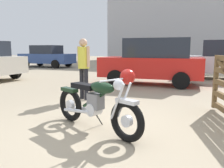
% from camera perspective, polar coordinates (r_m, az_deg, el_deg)
% --- Properties ---
extents(ground_plane, '(80.00, 80.00, 0.00)m').
position_cam_1_polar(ground_plane, '(4.02, -2.16, -11.34)').
color(ground_plane, gray).
extents(vintage_motorcycle, '(1.88, 1.09, 1.07)m').
position_cam_1_polar(vintage_motorcycle, '(3.87, -3.49, -4.56)').
color(vintage_motorcycle, black).
rests_on(vintage_motorcycle, ground_plane).
extents(bystander, '(0.42, 0.30, 1.66)m').
position_cam_1_polar(bystander, '(6.26, -7.11, 5.34)').
color(bystander, black).
rests_on(bystander, ground_plane).
extents(white_estate_far, '(3.97, 1.97, 1.78)m').
position_cam_1_polar(white_estate_far, '(9.12, 10.16, 5.66)').
color(white_estate_far, black).
rests_on(white_estate_far, ground_plane).
extents(pale_sedan_back, '(4.33, 2.19, 1.67)m').
position_cam_1_polar(pale_sedan_back, '(18.45, -15.93, 6.67)').
color(pale_sedan_back, black).
rests_on(pale_sedan_back, ground_plane).
extents(industrial_building, '(22.64, 13.01, 10.63)m').
position_cam_1_polar(industrial_building, '(30.33, 22.96, 15.50)').
color(industrial_building, '#B2B2B7').
rests_on(industrial_building, ground_plane).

